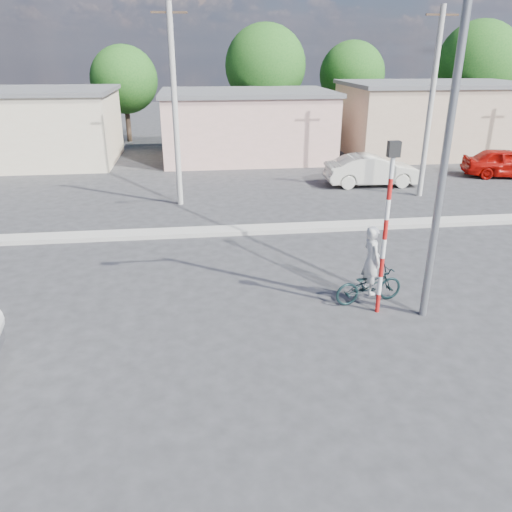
{
  "coord_description": "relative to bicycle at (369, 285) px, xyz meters",
  "views": [
    {
      "loc": [
        -1.31,
        -9.4,
        6.25
      ],
      "look_at": [
        0.17,
        2.49,
        1.3
      ],
      "focal_mm": 35.0,
      "sensor_mm": 36.0,
      "label": 1
    }
  ],
  "objects": [
    {
      "name": "ground_plane",
      "position": [
        -3.13,
        -2.05,
        -0.5
      ],
      "size": [
        120.0,
        120.0,
        0.0
      ],
      "primitive_type": "plane",
      "color": "#2A2A2C",
      "rests_on": "ground"
    },
    {
      "name": "median",
      "position": [
        -3.13,
        5.95,
        -0.42
      ],
      "size": [
        40.0,
        0.8,
        0.16
      ],
      "primitive_type": "cube",
      "color": "#99968E",
      "rests_on": "ground"
    },
    {
      "name": "bicycle",
      "position": [
        0.0,
        0.0,
        0.0
      ],
      "size": [
        1.98,
        0.96,
        0.99
      ],
      "primitive_type": "imported",
      "rotation": [
        0.0,
        0.0,
        1.74
      ],
      "color": "black",
      "rests_on": "ground"
    },
    {
      "name": "cyclist",
      "position": [
        0.0,
        0.0,
        0.42
      ],
      "size": [
        0.55,
        0.73,
        1.84
      ],
      "primitive_type": "imported",
      "rotation": [
        0.0,
        0.0,
        1.74
      ],
      "color": "silver",
      "rests_on": "ground"
    },
    {
      "name": "car_cream",
      "position": [
        4.29,
        12.1,
        0.26
      ],
      "size": [
        4.64,
        1.7,
        1.52
      ],
      "primitive_type": "imported",
      "rotation": [
        0.0,
        0.0,
        1.55
      ],
      "color": "beige",
      "rests_on": "ground"
    },
    {
      "name": "car_red",
      "position": [
        11.97,
        12.97,
        0.25
      ],
      "size": [
        4.69,
        2.72,
        1.5
      ],
      "primitive_type": "imported",
      "rotation": [
        0.0,
        0.0,
        1.34
      ],
      "color": "#9D0904",
      "rests_on": "ground"
    },
    {
      "name": "traffic_pole",
      "position": [
        0.07,
        -0.55,
        2.1
      ],
      "size": [
        0.28,
        0.18,
        4.36
      ],
      "color": "red",
      "rests_on": "ground"
    },
    {
      "name": "streetlight",
      "position": [
        1.01,
        -0.85,
        4.46
      ],
      "size": [
        2.34,
        0.22,
        9.0
      ],
      "color": "slate",
      "rests_on": "ground"
    },
    {
      "name": "building_row",
      "position": [
        -2.03,
        19.95,
        1.64
      ],
      "size": [
        37.8,
        7.3,
        4.44
      ],
      "color": "beige",
      "rests_on": "ground"
    },
    {
      "name": "tree_row",
      "position": [
        0.63,
        26.4,
        4.5
      ],
      "size": [
        43.62,
        7.43,
        8.42
      ],
      "color": "#38281E",
      "rests_on": "ground"
    },
    {
      "name": "utility_poles",
      "position": [
        0.12,
        9.95,
        3.57
      ],
      "size": [
        35.4,
        0.24,
        8.0
      ],
      "color": "#99968E",
      "rests_on": "ground"
    }
  ]
}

